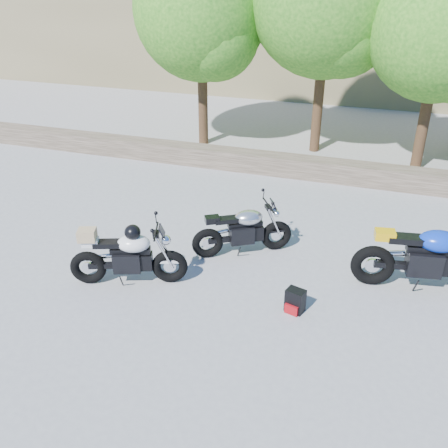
{
  "coord_description": "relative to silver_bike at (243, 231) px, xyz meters",
  "views": [
    {
      "loc": [
        2.67,
        -6.46,
        4.88
      ],
      "look_at": [
        0.2,
        1.0,
        0.75
      ],
      "focal_mm": 40.0,
      "sensor_mm": 36.0,
      "label": 1
    }
  ],
  "objects": [
    {
      "name": "stone_wall",
      "position": [
        -0.46,
        4.14,
        -0.22
      ],
      "size": [
        22.0,
        0.55,
        0.5
      ],
      "primitive_type": "cube",
      "color": "#453B2E",
      "rests_on": "ground"
    },
    {
      "name": "tree_decid_left",
      "position": [
        -2.85,
        5.78,
        3.16
      ],
      "size": [
        3.67,
        3.67,
        5.62
      ],
      "color": "#382314",
      "rests_on": "ground"
    },
    {
      "name": "white_bike",
      "position": [
        -1.57,
        -1.55,
        0.07
      ],
      "size": [
        1.92,
        0.88,
        1.1
      ],
      "rotation": [
        0.0,
        0.0,
        0.34
      ],
      "color": "black",
      "rests_on": "ground"
    },
    {
      "name": "tree_decid_right",
      "position": [
        3.25,
        5.58,
        3.03
      ],
      "size": [
        3.54,
        3.54,
        5.41
      ],
      "color": "#382314",
      "rests_on": "ground"
    },
    {
      "name": "silver_bike",
      "position": [
        0.0,
        0.0,
        0.0
      ],
      "size": [
        1.72,
        1.12,
        0.96
      ],
      "rotation": [
        0.0,
        0.0,
        0.54
      ],
      "color": "black",
      "rests_on": "ground"
    },
    {
      "name": "backpack",
      "position": [
        1.27,
        -1.45,
        -0.28
      ],
      "size": [
        0.33,
        0.31,
        0.39
      ],
      "rotation": [
        0.0,
        0.0,
        -0.28
      ],
      "color": "black",
      "rests_on": "ground"
    },
    {
      "name": "blue_bike",
      "position": [
        3.19,
        -0.16,
        0.12
      ],
      "size": [
        2.39,
        0.76,
        1.2
      ],
      "rotation": [
        0.0,
        0.0,
        0.16
      ],
      "color": "black",
      "rests_on": "ground"
    },
    {
      "name": "tree_decid_mid",
      "position": [
        0.45,
        6.18,
        3.57
      ],
      "size": [
        4.08,
        4.08,
        6.24
      ],
      "color": "#382314",
      "rests_on": "ground"
    },
    {
      "name": "ground",
      "position": [
        -0.46,
        -1.36,
        -0.47
      ],
      "size": [
        90.0,
        90.0,
        0.0
      ],
      "primitive_type": "plane",
      "color": "gray",
      "rests_on": "ground"
    }
  ]
}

